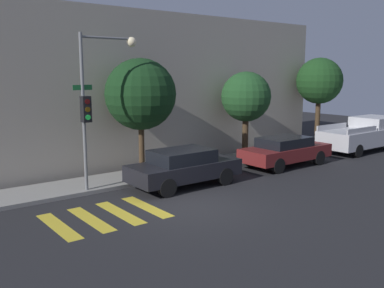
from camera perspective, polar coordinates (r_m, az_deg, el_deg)
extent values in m
plane|color=black|center=(14.05, -0.42, -8.32)|extent=(60.00, 60.00, 0.00)
cube|color=gray|center=(17.49, -8.92, -4.58)|extent=(26.00, 2.15, 0.14)
cube|color=#A89E8E|center=(21.03, -15.08, 7.04)|extent=(26.00, 6.00, 7.00)
cube|color=gold|center=(12.89, -17.38, -10.43)|extent=(0.45, 2.60, 0.00)
cube|color=gold|center=(13.23, -13.38, -9.73)|extent=(0.45, 2.60, 0.00)
cube|color=gold|center=(13.62, -9.62, -9.02)|extent=(0.45, 2.60, 0.00)
cube|color=gold|center=(14.08, -6.09, -8.33)|extent=(0.45, 2.60, 0.00)
cylinder|color=slate|center=(15.43, -14.25, 3.75)|extent=(0.12, 0.12, 5.65)
cube|color=black|center=(15.22, -13.97, 4.52)|extent=(0.30, 0.30, 0.90)
cylinder|color=#4C0C0C|center=(15.05, -13.76, 5.51)|extent=(0.18, 0.02, 0.18)
cylinder|color=#593D0A|center=(15.07, -13.72, 4.49)|extent=(0.18, 0.02, 0.18)
cylinder|color=#26E54C|center=(15.10, -13.68, 3.47)|extent=(0.18, 0.02, 0.18)
cube|color=#19662D|center=(15.37, -14.40, 7.32)|extent=(0.70, 0.02, 0.18)
cylinder|color=slate|center=(15.82, -11.28, 13.71)|extent=(1.98, 0.08, 0.08)
sphere|color=#F9E5B2|center=(16.27, -8.06, 13.32)|extent=(0.36, 0.36, 0.36)
cube|color=black|center=(16.29, -1.03, -3.46)|extent=(4.34, 1.80, 0.61)
cube|color=black|center=(16.11, -1.35, -1.62)|extent=(2.26, 1.59, 0.49)
cylinder|color=black|center=(17.78, 0.90, -3.34)|extent=(0.68, 0.22, 0.68)
cylinder|color=black|center=(16.58, 4.41, -4.33)|extent=(0.68, 0.22, 0.68)
cylinder|color=black|center=(16.29, -6.56, -4.61)|extent=(0.68, 0.22, 0.68)
cylinder|color=black|center=(14.97, -3.33, -5.85)|extent=(0.68, 0.22, 0.68)
cube|color=maroon|center=(20.24, 12.39, -1.13)|extent=(4.58, 1.77, 0.59)
cube|color=black|center=(20.07, 12.23, 0.27)|extent=(2.38, 1.56, 0.44)
cylinder|color=black|center=(21.87, 13.18, -1.15)|extent=(0.68, 0.22, 0.68)
cylinder|color=black|center=(20.92, 16.54, -1.77)|extent=(0.68, 0.22, 0.68)
cylinder|color=black|center=(19.79, 7.94, -2.10)|extent=(0.68, 0.22, 0.68)
cylinder|color=black|center=(18.73, 11.40, -2.86)|extent=(0.68, 0.22, 0.68)
cube|color=#BCBCC1|center=(25.16, 21.44, 0.85)|extent=(5.23, 2.02, 0.89)
cube|color=#BCBCC1|center=(26.30, 23.16, 2.73)|extent=(2.35, 1.86, 0.59)
cube|color=#BCBCC1|center=(24.46, 18.16, 2.19)|extent=(2.61, 0.08, 0.28)
cube|color=#BCBCC1|center=(23.52, 21.72, 1.71)|extent=(2.61, 0.08, 0.28)
cylinder|color=black|center=(27.06, 21.50, 0.47)|extent=(0.68, 0.22, 0.68)
cylinder|color=black|center=(24.37, 17.55, -0.25)|extent=(0.68, 0.22, 0.68)
cylinder|color=black|center=(23.39, 21.23, -0.86)|extent=(0.68, 0.22, 0.68)
cylinder|color=#42301E|center=(17.76, -6.73, -0.69)|extent=(0.23, 0.23, 2.34)
sphere|color=#143316|center=(17.50, -6.87, 6.60)|extent=(2.90, 2.90, 2.90)
cylinder|color=#42301E|center=(21.39, 7.10, 0.88)|extent=(0.30, 0.30, 2.21)
sphere|color=#1E4721|center=(21.18, 7.21, 6.29)|extent=(2.44, 2.44, 2.44)
cylinder|color=#42301E|center=(25.72, 16.36, 2.74)|extent=(0.28, 0.28, 2.84)
sphere|color=#193D19|center=(25.56, 16.62, 8.08)|extent=(2.60, 2.60, 2.60)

